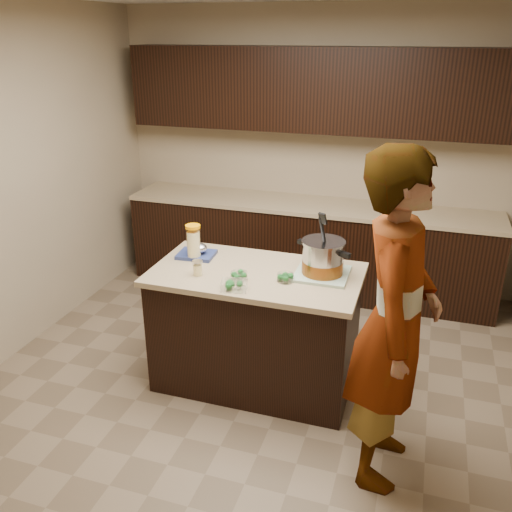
{
  "coord_description": "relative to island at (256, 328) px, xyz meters",
  "views": [
    {
      "loc": [
        1.05,
        -3.27,
        2.45
      ],
      "look_at": [
        0.0,
        0.0,
        1.02
      ],
      "focal_mm": 38.0,
      "sensor_mm": 36.0,
      "label": 1
    }
  ],
  "objects": [
    {
      "name": "ground_plane",
      "position": [
        0.0,
        0.0,
        -0.45
      ],
      "size": [
        4.0,
        4.0,
        0.0
      ],
      "primitive_type": "plane",
      "color": "brown",
      "rests_on": "ground"
    },
    {
      "name": "room_shell",
      "position": [
        0.0,
        0.0,
        1.26
      ],
      "size": [
        4.04,
        4.04,
        2.72
      ],
      "color": "tan",
      "rests_on": "ground"
    },
    {
      "name": "back_cabinets",
      "position": [
        0.0,
        1.74,
        0.49
      ],
      "size": [
        3.6,
        0.63,
        2.33
      ],
      "color": "black",
      "rests_on": "ground"
    },
    {
      "name": "island",
      "position": [
        0.0,
        0.0,
        0.0
      ],
      "size": [
        1.46,
        0.81,
        0.9
      ],
      "color": "black",
      "rests_on": "ground"
    },
    {
      "name": "dish_towel",
      "position": [
        0.45,
        0.09,
        0.46
      ],
      "size": [
        0.36,
        0.36,
        0.02
      ],
      "primitive_type": "cube",
      "rotation": [
        0.0,
        0.0,
        0.01
      ],
      "color": "#5C8964",
      "rests_on": "island"
    },
    {
      "name": "stock_pot",
      "position": [
        0.45,
        0.09,
        0.57
      ],
      "size": [
        0.4,
        0.39,
        0.42
      ],
      "rotation": [
        0.0,
        0.0,
        -0.41
      ],
      "color": "#B7B7BC",
      "rests_on": "dish_towel"
    },
    {
      "name": "lemonade_pitcher",
      "position": [
        -0.5,
        0.08,
        0.57
      ],
      "size": [
        0.12,
        0.12,
        0.26
      ],
      "rotation": [
        0.0,
        0.0,
        -0.15
      ],
      "color": "#EFDB92",
      "rests_on": "island"
    },
    {
      "name": "mason_jar",
      "position": [
        -0.37,
        -0.17,
        0.5
      ],
      "size": [
        0.09,
        0.09,
        0.11
      ],
      "rotation": [
        0.0,
        0.0,
        -0.38
      ],
      "color": "#EFDB92",
      "rests_on": "island"
    },
    {
      "name": "broccoli_tub_left",
      "position": [
        -0.07,
        -0.15,
        0.47
      ],
      "size": [
        0.14,
        0.14,
        0.05
      ],
      "rotation": [
        0.0,
        0.0,
        -0.3
      ],
      "color": "silver",
      "rests_on": "island"
    },
    {
      "name": "broccoli_tub_right",
      "position": [
        0.23,
        -0.08,
        0.47
      ],
      "size": [
        0.11,
        0.11,
        0.05
      ],
      "rotation": [
        0.0,
        0.0,
        -0.01
      ],
      "color": "silver",
      "rests_on": "island"
    },
    {
      "name": "broccoli_tub_rect",
      "position": [
        -0.05,
        -0.31,
        0.47
      ],
      "size": [
        0.19,
        0.16,
        0.06
      ],
      "rotation": [
        0.0,
        0.0,
        0.23
      ],
      "color": "silver",
      "rests_on": "island"
    },
    {
      "name": "blue_tray",
      "position": [
        -0.5,
        0.13,
        0.48
      ],
      "size": [
        0.28,
        0.23,
        0.1
      ],
      "rotation": [
        0.0,
        0.0,
        0.07
      ],
      "color": "navy",
      "rests_on": "island"
    },
    {
      "name": "person",
      "position": [
        0.98,
        -0.59,
        0.53
      ],
      "size": [
        0.5,
        0.73,
        1.96
      ],
      "primitive_type": "imported",
      "rotation": [
        0.0,
        0.0,
        1.53
      ],
      "color": "gray",
      "rests_on": "ground"
    }
  ]
}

